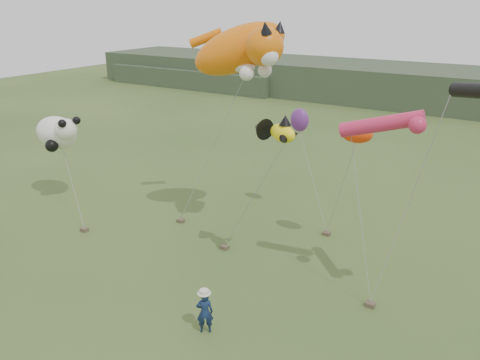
# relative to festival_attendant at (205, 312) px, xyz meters

# --- Properties ---
(ground) EXTENTS (120.00, 120.00, 0.00)m
(ground) POSITION_rel_festival_attendant_xyz_m (-1.13, 0.26, -0.81)
(ground) COLOR #385123
(ground) RESTS_ON ground
(headland) EXTENTS (90.00, 13.00, 4.00)m
(headland) POSITION_rel_festival_attendant_xyz_m (-4.25, 44.95, 1.11)
(headland) COLOR #2D3D28
(headland) RESTS_ON ground
(festival_attendant) EXTENTS (0.71, 0.66, 1.62)m
(festival_attendant) POSITION_rel_festival_attendant_xyz_m (0.00, 0.00, 0.00)
(festival_attendant) COLOR #122246
(festival_attendant) RESTS_ON ground
(sandbag_anchors) EXTENTS (14.64, 6.34, 0.18)m
(sandbag_anchors) POSITION_rel_festival_attendant_xyz_m (-2.64, 5.70, -0.72)
(sandbag_anchors) COLOR brown
(sandbag_anchors) RESTS_ON ground
(cat_kite) EXTENTS (5.76, 3.95, 3.38)m
(cat_kite) POSITION_rel_festival_attendant_xyz_m (-2.89, 7.41, 8.14)
(cat_kite) COLOR orange
(cat_kite) RESTS_ON ground
(fish_kite) EXTENTS (2.35, 1.55, 1.14)m
(fish_kite) POSITION_rel_festival_attendant_xyz_m (0.09, 4.73, 5.46)
(fish_kite) COLOR yellow
(fish_kite) RESTS_ON ground
(tube_kites) EXTENTS (6.05, 2.22, 2.65)m
(tube_kites) POSITION_rel_festival_attendant_xyz_m (5.48, 5.28, 6.73)
(tube_kites) COLOR black
(tube_kites) RESTS_ON ground
(panda_kite) EXTENTS (3.19, 2.06, 1.98)m
(panda_kite) POSITION_rel_festival_attendant_xyz_m (-13.88, 5.41, 3.27)
(panda_kite) COLOR white
(panda_kite) RESTS_ON ground
(misc_kites) EXTENTS (4.99, 3.25, 1.41)m
(misc_kites) POSITION_rel_festival_attendant_xyz_m (0.52, 9.30, 4.67)
(misc_kites) COLOR red
(misc_kites) RESTS_ON ground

